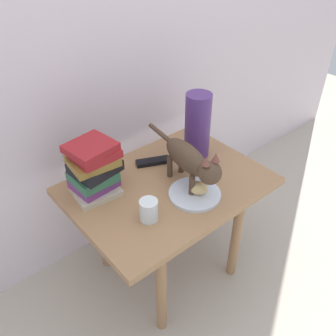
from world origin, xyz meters
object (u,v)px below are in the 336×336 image
(book_stack, at_px, (94,169))
(candle_jar, at_px, (149,211))
(tv_remote, at_px, (153,162))
(bread_roll, at_px, (198,188))
(side_table, at_px, (168,197))
(plate, at_px, (195,194))
(cat, at_px, (191,160))
(green_vase, at_px, (198,126))

(book_stack, height_order, candle_jar, book_stack)
(book_stack, distance_m, candle_jar, 0.28)
(book_stack, distance_m, tv_remote, 0.32)
(bread_roll, distance_m, book_stack, 0.42)
(side_table, xyz_separation_m, candle_jar, (-0.19, -0.12, 0.11))
(plate, height_order, bread_roll, bread_roll)
(bread_roll, height_order, tv_remote, bread_roll)
(cat, bearing_deg, side_table, 127.07)
(side_table, xyz_separation_m, tv_remote, (0.04, 0.16, 0.08))
(book_stack, relative_size, green_vase, 0.75)
(green_vase, bearing_deg, book_stack, 172.56)
(plate, height_order, candle_jar, candle_jar)
(cat, relative_size, candle_jar, 5.61)
(plate, relative_size, bread_roll, 2.64)
(plate, height_order, tv_remote, tv_remote)
(book_stack, relative_size, tv_remote, 1.54)
(book_stack, bearing_deg, side_table, -29.36)
(side_table, relative_size, candle_jar, 9.64)
(bread_roll, bearing_deg, book_stack, 136.70)
(candle_jar, bearing_deg, green_vase, 24.58)
(bread_roll, relative_size, cat, 0.17)
(side_table, relative_size, green_vase, 2.67)
(side_table, relative_size, book_stack, 3.54)
(bread_roll, xyz_separation_m, candle_jar, (-0.23, 0.02, -0.00))
(bread_roll, bearing_deg, side_table, 106.87)
(side_table, relative_size, tv_remote, 5.46)
(bread_roll, xyz_separation_m, tv_remote, (-0.00, 0.29, -0.03))
(green_vase, distance_m, candle_jar, 0.49)
(green_vase, height_order, tv_remote, green_vase)
(plate, bearing_deg, cat, 67.49)
(bread_roll, relative_size, green_vase, 0.26)
(plate, distance_m, cat, 0.14)
(plate, height_order, green_vase, green_vase)
(plate, xyz_separation_m, bread_roll, (0.01, -0.01, 0.03))
(side_table, xyz_separation_m, cat, (0.06, -0.07, 0.21))
(bread_roll, xyz_separation_m, cat, (0.01, 0.06, 0.09))
(side_table, xyz_separation_m, book_stack, (-0.26, 0.14, 0.19))
(plate, xyz_separation_m, book_stack, (-0.29, 0.27, 0.11))
(tv_remote, bearing_deg, side_table, -79.83)
(plate, height_order, book_stack, book_stack)
(book_stack, xyz_separation_m, tv_remote, (0.30, 0.01, -0.11))
(cat, bearing_deg, candle_jar, -170.09)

